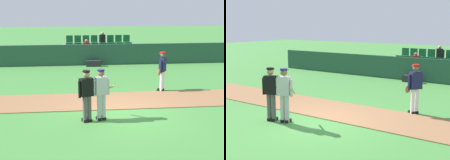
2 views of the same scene
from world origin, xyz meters
The scene contains 8 objects.
ground_plane centered at (0.00, 0.00, 0.00)m, with size 80.00×80.00×0.00m, color #42843A.
infield_dirt_path centered at (0.00, 1.50, 0.01)m, with size 28.00×2.32×0.03m, color #936642.
dugout_fence centered at (0.00, 9.20, 0.64)m, with size 20.00×0.16×1.29m, color #234C38.
stadium_bleachers centered at (0.00, 10.65, 0.49)m, with size 5.00×2.10×1.90m.
batter_grey_jersey centered at (-0.67, -0.65, 0.97)m, with size 0.74×0.69×1.76m.
umpire_home_plate centered at (-1.17, -0.76, 1.00)m, with size 0.56×0.41×1.76m.
runner_navy_jersey centered at (2.26, 2.75, 0.96)m, with size 0.49×0.57×1.76m.
equipment_bag centered at (-0.45, 8.75, 0.18)m, with size 0.90×0.36×0.36m, color #232328.
Camera 2 is at (6.74, -8.08, 3.15)m, focal length 53.61 mm.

